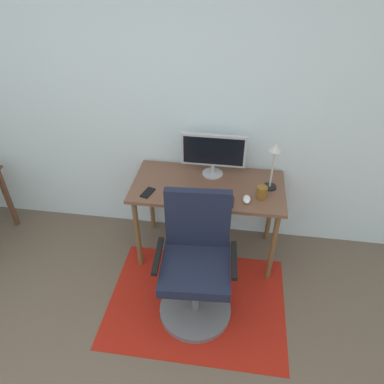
# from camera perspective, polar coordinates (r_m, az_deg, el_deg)

# --- Properties ---
(wall_back) EXTENTS (6.00, 0.10, 2.60)m
(wall_back) POSITION_cam_1_polar(r_m,az_deg,el_deg) (3.14, -3.86, 13.77)
(wall_back) COLOR silver
(wall_back) RESTS_ON ground
(area_rug) EXTENTS (1.44, 1.08, 0.01)m
(area_rug) POSITION_cam_1_polar(r_m,az_deg,el_deg) (3.12, 0.77, -16.91)
(area_rug) COLOR #A91D12
(area_rug) RESTS_ON ground
(desk) EXTENTS (1.27, 0.63, 0.77)m
(desk) POSITION_cam_1_polar(r_m,az_deg,el_deg) (3.06, 2.53, -0.25)
(desk) COLOR brown
(desk) RESTS_ON ground
(monitor) EXTENTS (0.54, 0.18, 0.38)m
(monitor) POSITION_cam_1_polar(r_m,az_deg,el_deg) (3.03, 3.43, 6.36)
(monitor) COLOR #B2B2B7
(monitor) RESTS_ON desk
(keyboard) EXTENTS (0.43, 0.13, 0.02)m
(keyboard) POSITION_cam_1_polar(r_m,az_deg,el_deg) (2.83, 2.27, -1.22)
(keyboard) COLOR black
(keyboard) RESTS_ON desk
(computer_mouse) EXTENTS (0.06, 0.10, 0.03)m
(computer_mouse) POSITION_cam_1_polar(r_m,az_deg,el_deg) (2.85, 8.69, -1.14)
(computer_mouse) COLOR white
(computer_mouse) RESTS_ON desk
(coffee_cup) EXTENTS (0.08, 0.08, 0.10)m
(coffee_cup) POSITION_cam_1_polar(r_m,az_deg,el_deg) (2.89, 11.01, -0.03)
(coffee_cup) COLOR brown
(coffee_cup) RESTS_ON desk
(cell_phone) EXTENTS (0.10, 0.15, 0.01)m
(cell_phone) POSITION_cam_1_polar(r_m,az_deg,el_deg) (2.93, -7.05, -0.10)
(cell_phone) COLOR black
(cell_phone) RESTS_ON desk
(desk_lamp) EXTENTS (0.11, 0.11, 0.41)m
(desk_lamp) POSITION_cam_1_polar(r_m,az_deg,el_deg) (2.89, 12.91, 5.29)
(desk_lamp) COLOR black
(desk_lamp) RESTS_ON desk
(office_chair) EXTENTS (0.60, 0.57, 1.05)m
(office_chair) POSITION_cam_1_polar(r_m,az_deg,el_deg) (2.75, 0.65, -12.19)
(office_chair) COLOR slate
(office_chair) RESTS_ON ground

